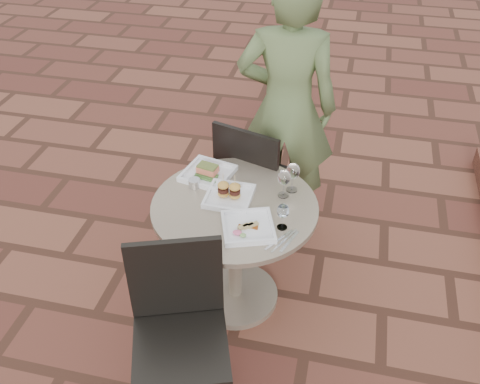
% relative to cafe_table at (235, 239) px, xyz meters
% --- Properties ---
extents(ground, '(60.00, 60.00, 0.00)m').
position_rel_cafe_table_xyz_m(ground, '(0.06, 0.09, -0.48)').
color(ground, brown).
rests_on(ground, ground).
extents(cafe_table, '(0.90, 0.90, 0.73)m').
position_rel_cafe_table_xyz_m(cafe_table, '(0.00, 0.00, 0.00)').
color(cafe_table, gray).
rests_on(cafe_table, ground).
extents(chair_far, '(0.55, 0.55, 0.93)m').
position_rel_cafe_table_xyz_m(chair_far, '(-0.01, 0.53, 0.07)').
color(chair_far, black).
rests_on(chair_far, ground).
extents(chair_near, '(0.56, 0.56, 0.93)m').
position_rel_cafe_table_xyz_m(chair_near, '(-0.11, -0.65, 0.07)').
color(chair_near, black).
rests_on(chair_near, ground).
extents(diner, '(0.68, 0.47, 1.77)m').
position_rel_cafe_table_xyz_m(diner, '(0.14, 0.83, 0.40)').
color(diner, '#506336').
rests_on(diner, ground).
extents(plate_salmon, '(0.31, 0.31, 0.07)m').
position_rel_cafe_table_xyz_m(plate_salmon, '(-0.21, 0.22, 0.27)').
color(plate_salmon, white).
rests_on(plate_salmon, cafe_table).
extents(plate_sliders, '(0.25, 0.25, 0.16)m').
position_rel_cafe_table_xyz_m(plate_sliders, '(-0.04, 0.05, 0.28)').
color(plate_sliders, white).
rests_on(plate_sliders, cafe_table).
extents(plate_tuna, '(0.33, 0.33, 0.03)m').
position_rel_cafe_table_xyz_m(plate_tuna, '(0.11, -0.18, 0.26)').
color(plate_tuna, white).
rests_on(plate_tuna, cafe_table).
extents(wine_glass_right, '(0.06, 0.06, 0.15)m').
position_rel_cafe_table_xyz_m(wine_glass_right, '(0.28, -0.13, 0.35)').
color(wine_glass_right, white).
rests_on(wine_glass_right, cafe_table).
extents(wine_glass_mid, '(0.07, 0.07, 0.17)m').
position_rel_cafe_table_xyz_m(wine_glass_mid, '(0.24, 0.14, 0.36)').
color(wine_glass_mid, white).
rests_on(wine_glass_mid, cafe_table).
extents(wine_glass_far, '(0.07, 0.07, 0.18)m').
position_rel_cafe_table_xyz_m(wine_glass_far, '(0.28, 0.20, 0.37)').
color(wine_glass_far, white).
rests_on(wine_glass_far, cafe_table).
extents(steel_ramekin, '(0.08, 0.08, 0.05)m').
position_rel_cafe_table_xyz_m(steel_ramekin, '(-0.26, 0.10, 0.27)').
color(steel_ramekin, silver).
rests_on(steel_ramekin, cafe_table).
extents(cutlery_set, '(0.17, 0.23, 0.00)m').
position_rel_cafe_table_xyz_m(cutlery_set, '(0.31, -0.22, 0.25)').
color(cutlery_set, silver).
rests_on(cutlery_set, cafe_table).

